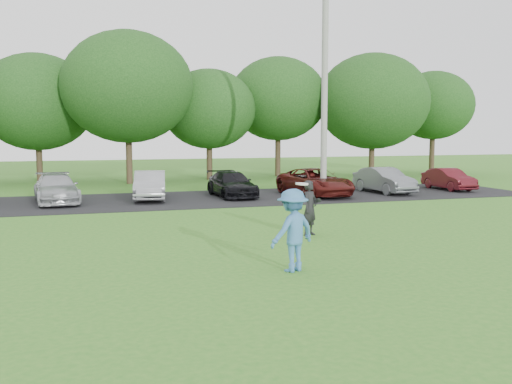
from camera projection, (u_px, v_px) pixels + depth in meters
ground at (302, 265)px, 12.80m from camera, size 100.00×100.00×0.00m
parking_lot at (192, 199)px, 25.14m from camera, size 32.00×6.50×0.03m
utility_pole at (325, 79)px, 25.20m from camera, size 0.28×0.28×10.58m
frisbee_player at (293, 230)px, 12.18m from camera, size 1.32×1.07×1.93m
camera_bystander at (310, 208)px, 16.39m from camera, size 0.69×0.65×1.59m
parked_cars at (169, 186)px, 24.75m from camera, size 28.28×5.15×1.25m
tree_row at (186, 99)px, 34.34m from camera, size 42.39×9.85×8.64m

